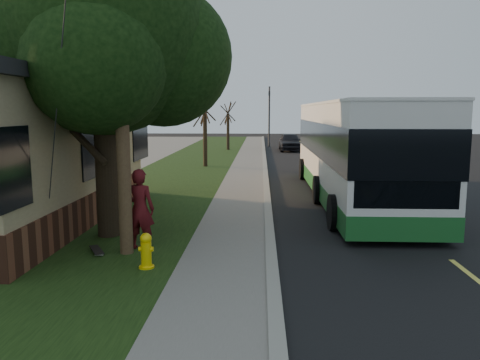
# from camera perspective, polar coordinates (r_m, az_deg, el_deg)

# --- Properties ---
(ground) EXTENTS (120.00, 120.00, 0.00)m
(ground) POSITION_cam_1_polar(r_m,az_deg,el_deg) (9.79, 3.95, -11.23)
(ground) COLOR black
(ground) RESTS_ON ground
(road) EXTENTS (8.00, 80.00, 0.01)m
(road) POSITION_cam_1_polar(r_m,az_deg,el_deg) (19.95, 14.82, -1.34)
(road) COLOR black
(road) RESTS_ON ground
(curb) EXTENTS (0.25, 80.00, 0.12)m
(curb) POSITION_cam_1_polar(r_m,az_deg,el_deg) (19.49, 3.25, -1.14)
(curb) COLOR gray
(curb) RESTS_ON ground
(sidewalk) EXTENTS (2.00, 80.00, 0.08)m
(sidewalk) POSITION_cam_1_polar(r_m,az_deg,el_deg) (19.50, 0.31, -1.17)
(sidewalk) COLOR slate
(sidewalk) RESTS_ON ground
(grass_verge) EXTENTS (5.00, 80.00, 0.07)m
(grass_verge) POSITION_cam_1_polar(r_m,az_deg,el_deg) (19.95, -9.79, -1.10)
(grass_verge) COLOR black
(grass_verge) RESTS_ON ground
(fire_hydrant) EXTENTS (0.32, 0.32, 0.74)m
(fire_hydrant) POSITION_cam_1_polar(r_m,az_deg,el_deg) (9.93, -11.37, -8.46)
(fire_hydrant) COLOR yellow
(fire_hydrant) RESTS_ON grass_verge
(utility_pole) EXTENTS (2.86, 3.21, 9.07)m
(utility_pole) POSITION_cam_1_polar(r_m,az_deg,el_deg) (10.74, -14.52, 15.34)
(utility_pole) COLOR #473321
(utility_pole) RESTS_ON ground
(leafy_tree) EXTENTS (6.30, 6.00, 7.80)m
(leafy_tree) POSITION_cam_1_polar(r_m,az_deg,el_deg) (12.64, -16.25, 16.65)
(leafy_tree) COLOR black
(leafy_tree) RESTS_ON grass_verge
(bare_tree_near) EXTENTS (1.38, 1.21, 4.31)m
(bare_tree_near) POSITION_cam_1_polar(r_m,az_deg,el_deg) (27.43, -4.28, 6.01)
(bare_tree_near) COLOR black
(bare_tree_near) RESTS_ON grass_verge
(bare_tree_far) EXTENTS (1.38, 1.21, 4.03)m
(bare_tree_far) POSITION_cam_1_polar(r_m,az_deg,el_deg) (39.33, -1.47, 6.53)
(bare_tree_far) COLOR black
(bare_tree_far) RESTS_ON grass_verge
(traffic_signal) EXTENTS (0.18, 0.22, 5.50)m
(traffic_signal) POSITION_cam_1_polar(r_m,az_deg,el_deg) (43.22, 3.58, 8.23)
(traffic_signal) COLOR #2D2D30
(traffic_signal) RESTS_ON ground
(transit_bus) EXTENTS (3.07, 13.32, 3.60)m
(transit_bus) POSITION_cam_1_polar(r_m,az_deg,el_deg) (17.98, 13.59, 3.81)
(transit_bus) COLOR silver
(transit_bus) RESTS_ON ground
(skateboarder) EXTENTS (0.73, 0.52, 1.90)m
(skateboarder) POSITION_cam_1_polar(r_m,az_deg,el_deg) (11.16, -12.11, -3.49)
(skateboarder) COLOR #511014
(skateboarder) RESTS_ON grass_verge
(skateboard_main) EXTENTS (0.57, 0.78, 0.07)m
(skateboard_main) POSITION_cam_1_polar(r_m,az_deg,el_deg) (11.33, -17.07, -8.17)
(skateboard_main) COLOR black
(skateboard_main) RESTS_ON grass_verge
(dumpster) EXTENTS (1.51, 1.29, 1.17)m
(dumpster) POSITION_cam_1_polar(r_m,az_deg,el_deg) (15.86, -23.39, -1.95)
(dumpster) COLOR black
(dumpster) RESTS_ON building_lot
(distant_car) EXTENTS (1.81, 4.43, 1.51)m
(distant_car) POSITION_cam_1_polar(r_m,az_deg,el_deg) (39.32, 6.10, 4.66)
(distant_car) COLOR black
(distant_car) RESTS_ON ground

